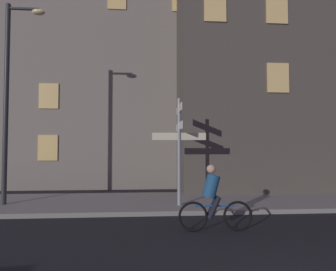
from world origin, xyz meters
TOP-DOWN VIEW (x-y plane):
  - sidewalk_kerb at (0.00, 7.09)m, footprint 40.00×3.47m
  - signpost at (-1.20, 6.21)m, footprint 1.79×1.65m
  - street_lamp at (-6.86, 6.75)m, footprint 1.31×0.28m
  - cyclist at (-0.64, 3.82)m, footprint 1.82×0.33m
  - building_left_block at (-5.35, 14.62)m, footprint 12.65×8.13m
  - building_right_block at (5.56, 12.61)m, footprint 12.78×9.49m

SIDE VIEW (x-z plane):
  - sidewalk_kerb at x=0.00m, z-range 0.00..0.14m
  - cyclist at x=-0.64m, z-range -0.06..1.55m
  - signpost at x=-1.20m, z-range 0.50..4.01m
  - street_lamp at x=-6.86m, z-range 0.67..7.45m
  - building_left_block at x=-5.35m, z-range 0.00..17.72m
  - building_right_block at x=5.56m, z-range 0.00..19.97m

